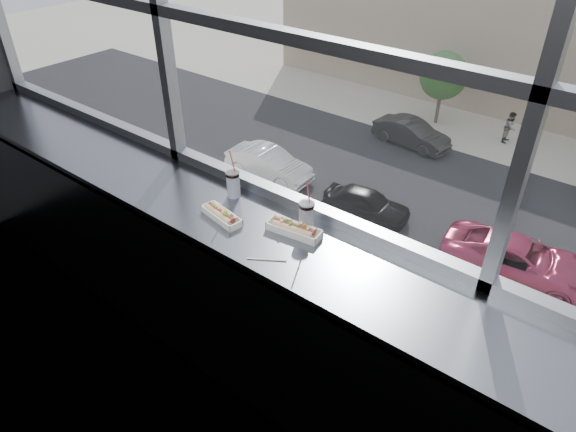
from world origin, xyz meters
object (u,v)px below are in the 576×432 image
Objects in this scene: soda_cup_left at (233,182)px; loose_straw at (267,260)px; soda_cup_right at (307,214)px; tree_left at (444,76)px; car_near_a at (269,159)px; hotdog_tray_left at (222,215)px; car_near_b at (367,199)px; pedestrian_a at (511,124)px; car_near_c at (520,254)px; wrapper at (215,205)px; car_far_a at (412,129)px; hotdog_tray_right at (294,229)px.

soda_cup_left is 1.58× the size of loose_straw.
tree_left is (-10.21, 28.14, -9.10)m from soda_cup_right.
car_near_a is at bearing -107.93° from tree_left.
hotdog_tray_left is 0.89× the size of soda_cup_right.
car_near_b is at bearing 115.51° from soda_cup_left.
soda_cup_left is 30.70m from pedestrian_a.
car_near_c is (-1.32, 16.46, -10.96)m from loose_straw.
soda_cup_right is 3.14× the size of wrapper.
soda_cup_left is at bearing 175.58° from car_near_c.
hotdog_tray_right is at bearing -151.05° from car_far_a.
wrapper is at bearing -89.98° from soda_cup_left.
car_near_b is at bearing 115.30° from wrapper.
loose_straw is 0.03× the size of car_near_b.
hotdog_tray_right is at bearing -160.56° from car_near_b.
soda_cup_left reaches higher than loose_straw.
pedestrian_a reaches higher than car_far_a.
soda_cup_right reaches higher than car_far_a.
hotdog_tray_left is at bearing -169.48° from pedestrian_a.
car_near_c reaches higher than car_near_b.
hotdog_tray_left is 0.12× the size of pedestrian_a.
hotdog_tray_right is 0.97× the size of soda_cup_right.
wrapper is (-0.51, 0.17, 0.01)m from loose_straw.
hotdog_tray_left is 30.89m from pedestrian_a.
hotdog_tray_right is 0.49m from wrapper.
wrapper is at bearing -71.06° from tree_left.
soda_cup_left is 0.05× the size of car_near_a.
car_near_c is (-1.31, 16.14, -11.05)m from soda_cup_right.
loose_straw is (0.51, -0.32, -0.08)m from soda_cup_left.
car_near_a is at bearing 140.23° from hotdog_tray_left.
soda_cup_right is 0.07× the size of tree_left.
tree_left reaches higher than pedestrian_a.
hotdog_tray_right is 0.14× the size of pedestrian_a.
loose_straw is 31.55m from tree_left.
pedestrian_a is at bearing 0.61° from tree_left.
car_near_a is 0.97× the size of car_near_c.
pedestrian_a is at bearing 110.78° from hotdog_tray_left.
car_near_b is 12.35m from tree_left.
soda_cup_right is 28.39m from car_far_a.
car_near_b is 2.52× the size of pedestrian_a.
hotdog_tray_right reaches higher than car_near_c.
car_far_a is at bearing 40.10° from car_near_c.
hotdog_tray_right reaches higher than hotdog_tray_left.
soda_cup_left is 0.61m from loose_straw.
soda_cup_left reaches higher than wrapper.
loose_straw is at bearing 177.31° from car_near_c.
soda_cup_right is at bearing -141.48° from car_near_a.
wrapper is 28.31m from car_far_a.
hotdog_tray_right is 0.49m from soda_cup_left.
soda_cup_left is 0.05× the size of car_near_c.
wrapper is at bearing 175.55° from car_near_c.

